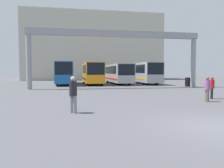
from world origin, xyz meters
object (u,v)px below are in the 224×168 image
at_px(pedestrian_near_left, 207,89).
at_px(tire_stack, 189,82).
at_px(bus_slot_2, 118,73).
at_px(bus_slot_1, 92,72).
at_px(bus_slot_3, 143,72).
at_px(pedestrian_far_center, 73,94).
at_px(pedestrian_mid_left, 212,87).
at_px(bus_slot_0, 65,72).

bearing_deg(pedestrian_near_left, tire_stack, -14.80).
bearing_deg(tire_stack, bus_slot_2, 133.38).
bearing_deg(bus_slot_1, bus_slot_3, 1.44).
relative_size(bus_slot_3, pedestrian_far_center, 6.44).
bearing_deg(tire_stack, pedestrian_mid_left, -112.89).
relative_size(bus_slot_0, pedestrian_far_center, 6.46).
bearing_deg(tire_stack, bus_slot_3, 115.30).
bearing_deg(pedestrian_mid_left, bus_slot_0, -115.71).
relative_size(bus_slot_3, pedestrian_near_left, 6.89).
distance_m(bus_slot_1, pedestrian_near_left, 22.05).
bearing_deg(pedestrian_far_center, bus_slot_1, -70.61).
distance_m(bus_slot_2, pedestrian_far_center, 25.41).
distance_m(pedestrian_near_left, tire_stack, 15.06).
bearing_deg(pedestrian_mid_left, pedestrian_far_center, -33.81).
relative_size(bus_slot_2, pedestrian_mid_left, 7.59).
height_order(bus_slot_2, bus_slot_3, bus_slot_3).
relative_size(bus_slot_0, tire_stack, 9.41).
distance_m(bus_slot_2, pedestrian_mid_left, 20.86).
bearing_deg(pedestrian_near_left, bus_slot_1, 25.29).
xyz_separation_m(pedestrian_far_center, pedestrian_near_left, (8.64, 2.40, -0.06)).
xyz_separation_m(bus_slot_0, bus_slot_1, (4.16, -0.23, -0.03)).
distance_m(bus_slot_2, pedestrian_near_left, 22.03).
bearing_deg(bus_slot_1, pedestrian_far_center, -97.25).
distance_m(pedestrian_mid_left, tire_stack, 13.37).
xyz_separation_m(bus_slot_0, pedestrian_far_center, (1.15, -23.92, -0.98)).
relative_size(bus_slot_0, bus_slot_2, 0.93).
bearing_deg(bus_slot_3, bus_slot_2, 173.70).
height_order(pedestrian_far_center, pedestrian_mid_left, pedestrian_far_center).
bearing_deg(pedestrian_far_center, pedestrian_mid_left, -132.86).
height_order(bus_slot_3, tire_stack, bus_slot_3).
bearing_deg(pedestrian_mid_left, bus_slot_1, -125.37).
xyz_separation_m(bus_slot_0, pedestrian_near_left, (9.79, -21.52, -1.04)).
relative_size(bus_slot_1, pedestrian_mid_left, 6.76).
bearing_deg(pedestrian_far_center, tire_stack, -106.64).
relative_size(bus_slot_1, bus_slot_3, 0.96).
height_order(bus_slot_1, tire_stack, bus_slot_1).
distance_m(bus_slot_0, pedestrian_mid_left, 23.06).
xyz_separation_m(bus_slot_1, pedestrian_mid_left, (6.86, -20.00, -1.03)).
height_order(bus_slot_0, pedestrian_mid_left, bus_slot_0).
relative_size(pedestrian_near_left, pedestrian_mid_left, 1.02).
distance_m(bus_slot_2, bus_slot_3, 4.19).
xyz_separation_m(pedestrian_mid_left, tire_stack, (5.20, 12.31, -0.25)).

